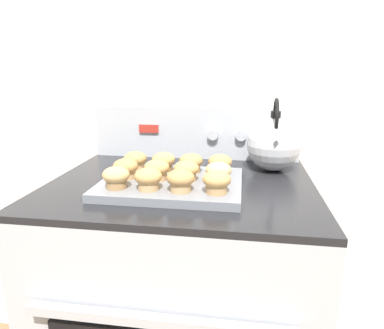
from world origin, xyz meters
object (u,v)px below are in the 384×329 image
muffin_r0_c2 (181,180)px  muffin_r2_c0 (135,160)px  muffin_r0_c3 (217,182)px  muffin_r1_c0 (126,168)px  muffin_r0_c0 (116,177)px  muffin_r2_c2 (191,163)px  muffin_pan (172,184)px  muffin_r1_c2 (186,170)px  muffin_r1_c3 (219,172)px  muffin_r2_c3 (220,164)px  tea_kettle (274,143)px  muffin_r2_c1 (163,161)px  muffin_r0_c1 (148,178)px  muffin_r1_c1 (157,169)px  stove_range (183,308)px

muffin_r0_c2 → muffin_r2_c0: 0.24m
muffin_r0_c2 → muffin_r0_c3: 0.09m
muffin_r1_c0 → muffin_r2_c0: same height
muffin_r0_c0 → muffin_r2_c2: same height
muffin_pan → muffin_r1_c2: muffin_r1_c2 is taller
muffin_r0_c3 → muffin_r1_c3: size_ratio=1.00×
muffin_r1_c0 → muffin_r2_c3: same height
tea_kettle → muffin_r1_c3: bearing=-126.6°
muffin_r1_c0 → muffin_r2_c1: 0.12m
muffin_r0_c1 → muffin_pan: bearing=63.8°
muffin_r1_c2 → muffin_r2_c1: size_ratio=1.00×
muffin_pan → muffin_r2_c3: bearing=33.7°
muffin_r0_c2 → muffin_r2_c1: size_ratio=1.00×
muffin_r0_c0 → muffin_r0_c1: 0.08m
muffin_r0_c0 → muffin_r1_c0: bearing=92.2°
muffin_r0_c2 → muffin_r1_c1: size_ratio=1.00×
muffin_r0_c1 → tea_kettle: bearing=42.1°
muffin_pan → muffin_r1_c2: size_ratio=5.47×
stove_range → muffin_r0_c1: size_ratio=12.69×
muffin_r0_c0 → muffin_r1_c0: size_ratio=1.00×
muffin_r1_c3 → muffin_r2_c3: size_ratio=1.00×
muffin_pan → muffin_r2_c0: (-0.13, 0.08, 0.04)m
muffin_pan → muffin_r0_c1: bearing=-116.2°
muffin_r0_c0 → muffin_r1_c2: 0.19m
muffin_r0_c0 → muffin_r2_c0: size_ratio=1.00×
muffin_pan → muffin_r0_c2: muffin_r0_c2 is taller
muffin_r1_c0 → muffin_r1_c2: (0.17, 0.00, 0.00)m
muffin_r1_c1 → muffin_r2_c1: size_ratio=1.00×
muffin_pan → muffin_r1_c3: size_ratio=5.47×
muffin_r2_c0 → muffin_r0_c0: bearing=-89.0°
muffin_r0_c1 → muffin_r1_c1: size_ratio=1.00×
muffin_r1_c2 → muffin_r2_c3: 0.12m
stove_range → muffin_r0_c3: bearing=-52.8°
muffin_r2_c1 → muffin_r0_c0: bearing=-116.2°
muffin_r0_c2 → muffin_r0_c3: same height
muffin_r0_c1 → muffin_r1_c0: bearing=136.6°
muffin_r2_c0 → muffin_r0_c3: bearing=-33.1°
stove_range → muffin_r0_c2: muffin_r0_c2 is taller
muffin_r1_c1 → tea_kettle: 0.40m
muffin_r0_c2 → muffin_r1_c3: 0.12m
muffin_r0_c2 → muffin_r2_c1: (-0.08, 0.17, 0.00)m
muffin_r2_c0 → muffin_r2_c1: (0.09, 0.00, 0.00)m
muffin_r1_c2 → muffin_r2_c3: bearing=44.4°
muffin_r0_c1 → muffin_r2_c0: size_ratio=1.00×
muffin_pan → muffin_r2_c2: bearing=63.3°
stove_range → muffin_r1_c3: muffin_r1_c3 is taller
muffin_r0_c0 → muffin_r2_c1: same height
muffin_r0_c2 → muffin_r2_c2: 0.17m
stove_range → muffin_r1_c0: 0.52m
muffin_r2_c3 → muffin_r2_c1: bearing=179.7°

